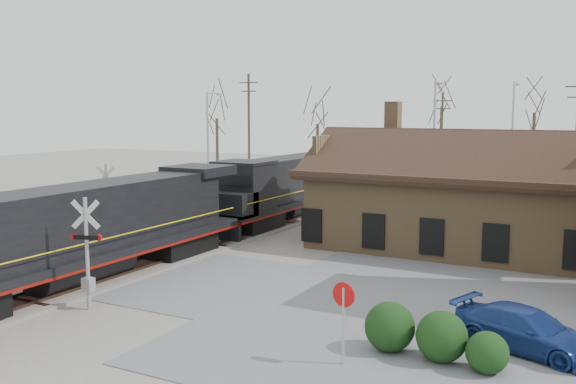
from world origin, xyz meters
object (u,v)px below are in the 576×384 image
at_px(depot, 453,204).
at_px(locomotive_trailing, 296,184).
at_px(locomotive_lead, 69,234).
at_px(parked_car, 527,330).

height_order(depot, locomotive_trailing, depot).
relative_size(locomotive_lead, parked_car, 4.35).
bearing_deg(depot, locomotive_lead, -127.46).
bearing_deg(depot, locomotive_trailing, 158.69).
distance_m(locomotive_lead, parked_car, 17.96).
xyz_separation_m(depot, locomotive_lead, (-11.99, -15.65, -0.07)).
xyz_separation_m(depot, locomotive_trailing, (-11.99, 4.68, -0.07)).
bearing_deg(parked_car, depot, 41.30).
distance_m(locomotive_lead, locomotive_trailing, 20.32).
xyz_separation_m(locomotive_lead, locomotive_trailing, (0.00, 20.32, -0.00)).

